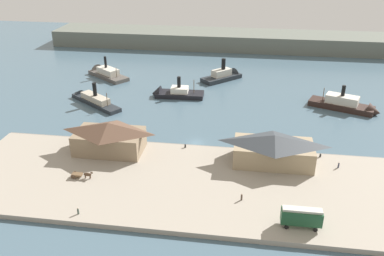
{
  "coord_description": "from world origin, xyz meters",
  "views": [
    {
      "loc": [
        13.48,
        -101.55,
        54.06
      ],
      "look_at": [
        -1.97,
        5.34,
        2.0
      ],
      "focal_mm": 37.71,
      "sensor_mm": 36.0,
      "label": 1
    }
  ],
  "objects_px": {
    "mooring_post_west": "(320,155)",
    "ferry_outer_harbor": "(172,93)",
    "ferry_approaching_west": "(91,99)",
    "ferry_moored_east": "(349,105)",
    "pedestrian_walking_east": "(242,197)",
    "ferry_mid_harbor": "(104,73)",
    "ferry_shed_central_terminal": "(273,149)",
    "mooring_post_center_east": "(185,146)",
    "ferry_shed_east_terminal": "(109,137)",
    "horse_cart": "(81,175)",
    "pedestrian_near_cart": "(78,211)",
    "street_tram": "(302,216)",
    "ferry_departing_north": "(226,75)",
    "pedestrian_walking_west": "(339,165)"
  },
  "relations": [
    {
      "from": "pedestrian_walking_east",
      "to": "ferry_moored_east",
      "type": "xyz_separation_m",
      "value": [
        34.29,
        58.73,
        -0.29
      ]
    },
    {
      "from": "ferry_shed_central_terminal",
      "to": "mooring_post_center_east",
      "type": "distance_m",
      "value": 24.1
    },
    {
      "from": "pedestrian_walking_east",
      "to": "ferry_outer_harbor",
      "type": "xyz_separation_m",
      "value": [
        -27.4,
        62.91,
        -0.75
      ]
    },
    {
      "from": "ferry_shed_east_terminal",
      "to": "ferry_approaching_west",
      "type": "distance_m",
      "value": 40.19
    },
    {
      "from": "pedestrian_walking_west",
      "to": "pedestrian_near_cart",
      "type": "distance_m",
      "value": 63.29
    },
    {
      "from": "ferry_approaching_west",
      "to": "ferry_mid_harbor",
      "type": "height_order",
      "value": "ferry_mid_harbor"
    },
    {
      "from": "ferry_mid_harbor",
      "to": "mooring_post_west",
      "type": "bearing_deg",
      "value": -36.84
    },
    {
      "from": "pedestrian_near_cart",
      "to": "ferry_outer_harbor",
      "type": "bearing_deg",
      "value": 85.09
    },
    {
      "from": "ferry_shed_central_terminal",
      "to": "street_tram",
      "type": "xyz_separation_m",
      "value": [
        4.67,
        -24.75,
        -1.4
      ]
    },
    {
      "from": "street_tram",
      "to": "ferry_moored_east",
      "type": "relative_size",
      "value": 0.34
    },
    {
      "from": "mooring_post_center_east",
      "to": "ferry_departing_north",
      "type": "bearing_deg",
      "value": 83.9
    },
    {
      "from": "ferry_shed_central_terminal",
      "to": "ferry_mid_harbor",
      "type": "height_order",
      "value": "ferry_shed_central_terminal"
    },
    {
      "from": "mooring_post_center_east",
      "to": "ferry_mid_harbor",
      "type": "bearing_deg",
      "value": 126.39
    },
    {
      "from": "mooring_post_center_east",
      "to": "pedestrian_walking_east",
      "type": "bearing_deg",
      "value": -54.03
    },
    {
      "from": "mooring_post_west",
      "to": "ferry_outer_harbor",
      "type": "xyz_separation_m",
      "value": [
        -47.26,
        40.8,
        -0.45
      ]
    },
    {
      "from": "ferry_shed_east_terminal",
      "to": "pedestrian_walking_east",
      "type": "height_order",
      "value": "ferry_shed_east_terminal"
    },
    {
      "from": "street_tram",
      "to": "ferry_mid_harbor",
      "type": "relative_size",
      "value": 0.37
    },
    {
      "from": "pedestrian_walking_west",
      "to": "mooring_post_center_east",
      "type": "height_order",
      "value": "pedestrian_walking_west"
    },
    {
      "from": "ferry_approaching_west",
      "to": "ferry_mid_harbor",
      "type": "xyz_separation_m",
      "value": [
        -5.55,
        29.39,
        0.0
      ]
    },
    {
      "from": "pedestrian_walking_west",
      "to": "ferry_shed_central_terminal",
      "type": "bearing_deg",
      "value": 179.01
    },
    {
      "from": "horse_cart",
      "to": "pedestrian_walking_west",
      "type": "xyz_separation_m",
      "value": [
        61.96,
        13.68,
        -0.21
      ]
    },
    {
      "from": "ferry_shed_east_terminal",
      "to": "pedestrian_walking_east",
      "type": "xyz_separation_m",
      "value": [
        35.88,
        -17.5,
        -3.46
      ]
    },
    {
      "from": "pedestrian_walking_east",
      "to": "ferry_mid_harbor",
      "type": "bearing_deg",
      "value": 126.28
    },
    {
      "from": "ferry_moored_east",
      "to": "ferry_shed_east_terminal",
      "type": "bearing_deg",
      "value": -149.56
    },
    {
      "from": "pedestrian_near_cart",
      "to": "ferry_moored_east",
      "type": "xyz_separation_m",
      "value": [
        67.94,
        68.56,
        -0.26
      ]
    },
    {
      "from": "pedestrian_walking_west",
      "to": "street_tram",
      "type": "bearing_deg",
      "value": -115.44
    },
    {
      "from": "pedestrian_walking_west",
      "to": "ferry_moored_east",
      "type": "height_order",
      "value": "ferry_moored_east"
    },
    {
      "from": "ferry_moored_east",
      "to": "pedestrian_walking_east",
      "type": "bearing_deg",
      "value": -120.28
    },
    {
      "from": "pedestrian_walking_west",
      "to": "ferry_outer_harbor",
      "type": "xyz_separation_m",
      "value": [
        -50.98,
        45.72,
        -0.72
      ]
    },
    {
      "from": "ferry_shed_central_terminal",
      "to": "street_tram",
      "type": "relative_size",
      "value": 2.52
    },
    {
      "from": "ferry_shed_east_terminal",
      "to": "ferry_moored_east",
      "type": "bearing_deg",
      "value": 30.44
    },
    {
      "from": "ferry_shed_east_terminal",
      "to": "ferry_shed_central_terminal",
      "type": "relative_size",
      "value": 0.9
    },
    {
      "from": "ferry_shed_east_terminal",
      "to": "ferry_outer_harbor",
      "type": "relative_size",
      "value": 0.94
    },
    {
      "from": "pedestrian_near_cart",
      "to": "ferry_moored_east",
      "type": "bearing_deg",
      "value": 45.26
    },
    {
      "from": "mooring_post_west",
      "to": "ferry_approaching_west",
      "type": "height_order",
      "value": "ferry_approaching_west"
    },
    {
      "from": "mooring_post_center_east",
      "to": "ferry_moored_east",
      "type": "xyz_separation_m",
      "value": [
        50.39,
        36.54,
        0.01
      ]
    },
    {
      "from": "ferry_departing_north",
      "to": "mooring_post_west",
      "type": "bearing_deg",
      "value": -65.29
    },
    {
      "from": "ferry_shed_central_terminal",
      "to": "ferry_moored_east",
      "type": "bearing_deg",
      "value": 56.79
    },
    {
      "from": "street_tram",
      "to": "ferry_moored_east",
      "type": "height_order",
      "value": "ferry_moored_east"
    },
    {
      "from": "ferry_shed_central_terminal",
      "to": "ferry_departing_north",
      "type": "relative_size",
      "value": 1.15
    },
    {
      "from": "mooring_post_west",
      "to": "ferry_moored_east",
      "type": "xyz_separation_m",
      "value": [
        14.43,
        36.63,
        0.01
      ]
    },
    {
      "from": "horse_cart",
      "to": "pedestrian_near_cart",
      "type": "relative_size",
      "value": 3.46
    },
    {
      "from": "mooring_post_center_east",
      "to": "ferry_mid_harbor",
      "type": "distance_m",
      "value": 74.48
    },
    {
      "from": "mooring_post_center_east",
      "to": "pedestrian_near_cart",
      "type": "bearing_deg",
      "value": -118.73
    },
    {
      "from": "pedestrian_walking_west",
      "to": "mooring_post_center_east",
      "type": "distance_m",
      "value": 40.0
    },
    {
      "from": "ferry_moored_east",
      "to": "mooring_post_west",
      "type": "bearing_deg",
      "value": -111.51
    },
    {
      "from": "ferry_shed_central_terminal",
      "to": "ferry_approaching_west",
      "type": "distance_m",
      "value": 71.45
    },
    {
      "from": "mooring_post_west",
      "to": "ferry_moored_east",
      "type": "height_order",
      "value": "ferry_moored_east"
    },
    {
      "from": "mooring_post_west",
      "to": "ferry_approaching_west",
      "type": "distance_m",
      "value": 80.64
    },
    {
      "from": "ferry_approaching_west",
      "to": "pedestrian_near_cart",
      "type": "bearing_deg",
      "value": -71.38
    }
  ]
}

